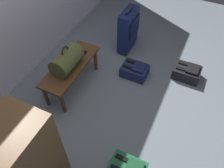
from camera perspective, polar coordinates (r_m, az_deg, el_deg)
The scene contains 8 objects.
ground_plane at distance 3.05m, azimuth 3.02°, elevation -5.57°, with size 6.60×6.60×0.00m, color slate.
bench at distance 3.07m, azimuth -10.42°, elevation 3.93°, with size 1.00×0.36×0.41m.
duffel_bag_olive at distance 2.91m, azimuth -11.43°, elevation 6.06°, with size 0.44×0.26×0.34m.
cell_phone at distance 3.19m, azimuth -7.67°, elevation 8.18°, with size 0.07×0.14×0.01m.
suitcase_upright_navy at distance 3.65m, azimuth 4.18°, elevation 13.65°, with size 0.45×0.20×0.73m.
backpack_navy at distance 3.36m, azimuth 5.80°, elevation 3.46°, with size 0.28×0.38×0.21m.
backpack_dark at distance 3.50m, azimuth 18.50°, elevation 2.86°, with size 0.28×0.38×0.21m.
side_cabinet at distance 2.21m, azimuth -21.29°, elevation -18.47°, with size 0.56×0.44×1.10m.
Camera 1 is at (-1.66, -0.61, 2.48)m, focal length 35.97 mm.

